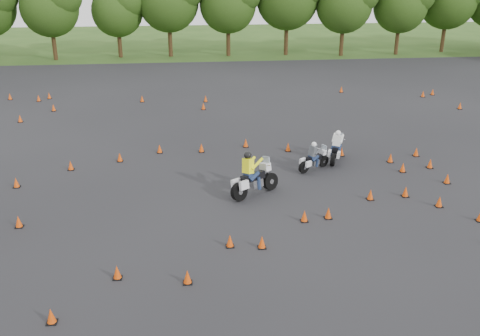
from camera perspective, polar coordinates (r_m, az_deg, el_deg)
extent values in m
plane|color=#2D5119|center=(20.28, 1.24, -7.27)|extent=(140.00, 140.00, 0.00)
plane|color=black|center=(25.67, -0.49, -0.87)|extent=(62.00, 62.00, 0.00)
cone|color=#DA4509|center=(24.50, 17.24, -2.44)|extent=(0.26, 0.26, 0.45)
cone|color=#DA4509|center=(19.46, -1.09, -7.80)|extent=(0.26, 0.26, 0.45)
cone|color=#DA4509|center=(29.62, 0.62, 2.68)|extent=(0.26, 0.26, 0.45)
cone|color=#DA4509|center=(29.73, 18.28, 1.63)|extent=(0.26, 0.26, 0.45)
cone|color=#DA4509|center=(39.03, -19.28, 6.08)|extent=(0.26, 0.26, 0.45)
cone|color=#DA4509|center=(43.97, 19.86, 7.63)|extent=(0.26, 0.26, 0.45)
cone|color=#DA4509|center=(28.42, 15.75, 1.02)|extent=(0.26, 0.26, 0.45)
cone|color=#DA4509|center=(37.04, -22.41, 4.88)|extent=(0.26, 0.26, 0.45)
cone|color=#DA4509|center=(39.96, -10.41, 7.27)|extent=(0.26, 0.26, 0.45)
cone|color=#DA4509|center=(28.23, 19.62, 0.43)|extent=(0.26, 0.26, 0.45)
cone|color=#DA4509|center=(23.79, 13.74, -2.79)|extent=(0.26, 0.26, 0.45)
cone|color=#DA4509|center=(43.00, 10.76, 8.23)|extent=(0.26, 0.26, 0.45)
cone|color=#DA4509|center=(16.69, -19.50, -14.67)|extent=(0.26, 0.26, 0.45)
cone|color=#DA4509|center=(26.58, 21.24, -1.07)|extent=(0.26, 0.26, 0.45)
cone|color=#DA4509|center=(43.07, 18.94, 7.47)|extent=(0.26, 0.26, 0.45)
cone|color=#DA4509|center=(37.36, -3.93, 6.59)|extent=(0.26, 0.26, 0.45)
cone|color=#DA4509|center=(27.29, 16.98, 0.05)|extent=(0.26, 0.26, 0.45)
cone|color=#DA4509|center=(27.65, -17.62, 0.25)|extent=(0.26, 0.26, 0.45)
cone|color=#DA4509|center=(42.71, -19.69, 7.27)|extent=(0.26, 0.26, 0.45)
cone|color=#DA4509|center=(18.12, -12.98, -10.80)|extent=(0.26, 0.26, 0.45)
cone|color=#DA4509|center=(28.79, 10.78, 1.73)|extent=(0.26, 0.26, 0.45)
cone|color=#DA4509|center=(28.91, -4.14, 2.15)|extent=(0.26, 0.26, 0.45)
cone|color=#DA4509|center=(42.17, -20.69, 6.98)|extent=(0.26, 0.26, 0.45)
cone|color=#DA4509|center=(19.40, 2.35, -7.92)|extent=(0.26, 0.26, 0.45)
cone|color=#DA4509|center=(17.53, -5.63, -11.50)|extent=(0.26, 0.26, 0.45)
cone|color=#DA4509|center=(22.50, -22.55, -5.33)|extent=(0.26, 0.26, 0.45)
cone|color=#DA4509|center=(43.47, -23.34, 7.00)|extent=(0.26, 0.26, 0.45)
cone|color=#DA4509|center=(39.41, -3.70, 7.38)|extent=(0.26, 0.26, 0.45)
cone|color=#DA4509|center=(26.39, -22.77, -1.45)|extent=(0.26, 0.26, 0.45)
cone|color=#DA4509|center=(23.97, 20.49, -3.39)|extent=(0.26, 0.26, 0.45)
cone|color=#DA4509|center=(21.77, 9.41, -4.78)|extent=(0.26, 0.26, 0.45)
cone|color=#DA4509|center=(28.15, -12.70, 1.12)|extent=(0.26, 0.26, 0.45)
cone|color=#DA4509|center=(29.07, 5.15, 2.23)|extent=(0.26, 0.26, 0.45)
cone|color=#DA4509|center=(21.39, 6.89, -5.13)|extent=(0.26, 0.26, 0.45)
cone|color=#DA4509|center=(29.03, -8.57, 2.04)|extent=(0.26, 0.26, 0.45)
cone|color=#DA4509|center=(40.39, 22.41, 6.15)|extent=(0.26, 0.26, 0.45)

